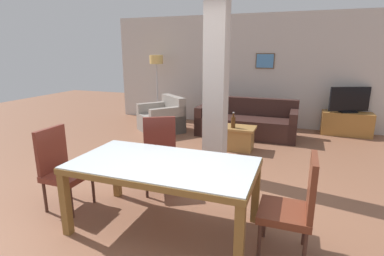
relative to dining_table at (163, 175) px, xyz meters
name	(u,v)px	position (x,y,z in m)	size (l,w,h in m)	color
ground_plane	(165,227)	(0.00, 0.00, -0.61)	(18.00, 18.00, 0.00)	brown
back_wall	(249,71)	(0.00, 4.97, 0.74)	(7.20, 0.09, 2.70)	beige
divider_pillar	(216,86)	(0.11, 1.56, 0.74)	(0.30, 0.31, 2.70)	beige
dining_table	(163,175)	(0.00, 0.00, 0.00)	(1.87, 1.00, 0.74)	brown
dining_chair_head_right	(295,204)	(1.29, 0.00, -0.09)	(0.46, 0.46, 0.97)	brown
dining_chair_head_left	(61,166)	(-1.33, 0.00, -0.09)	(0.46, 0.46, 0.97)	maroon
dining_chair_far_left	(160,152)	(-0.46, 0.87, -0.09)	(0.62, 0.62, 0.97)	maroon
sofa	(246,123)	(0.18, 3.91, -0.33)	(2.14, 0.85, 0.81)	#361F1B
armchair	(162,119)	(-1.74, 3.60, -0.32)	(1.25, 1.24, 0.81)	gray
coffee_table	(239,138)	(0.22, 2.86, -0.38)	(0.61, 0.48, 0.44)	#A0723B
bottle	(233,122)	(0.12, 2.77, -0.05)	(0.08, 0.08, 0.30)	#4C2D14
tv_stand	(346,124)	(2.27, 4.69, -0.35)	(1.04, 0.40, 0.52)	#A76F32
tv_screen	(350,100)	(2.27, 4.69, 0.18)	(0.83, 0.39, 0.56)	black
floor_lamp	(156,66)	(-2.31, 4.51, 0.85)	(0.34, 0.34, 1.73)	#B7B7BC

